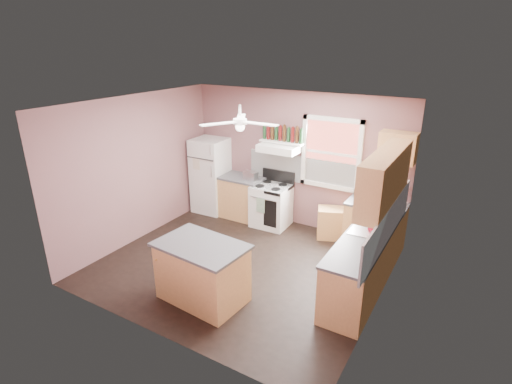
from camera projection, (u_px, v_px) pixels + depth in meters
The scene contains 32 objects.
floor at pixel (242, 265), 6.79m from camera, with size 4.50×4.50×0.00m, color black.
ceiling at pixel (240, 104), 5.82m from camera, with size 4.50×4.50×0.00m, color white.
wall_back at pixel (296, 160), 7.94m from camera, with size 4.50×0.05×2.70m, color brown.
wall_right at pixel (387, 222), 5.23m from camera, with size 0.05×4.00×2.70m, color brown.
wall_left at pixel (137, 169), 7.38m from camera, with size 0.05×4.00×2.70m, color brown.
backsplash_back at pixel (315, 172), 7.75m from camera, with size 2.90×0.03×0.55m, color white.
backsplash_right at pixel (388, 225), 5.55m from camera, with size 0.03×2.60×0.55m, color white.
window_view at pixel (331, 153), 7.46m from camera, with size 1.00×0.02×1.20m, color brown.
window_frame at pixel (331, 154), 7.44m from camera, with size 1.16×0.07×1.36m, color white.
refrigerator at pixel (211, 175), 8.71m from camera, with size 0.69×0.67×1.62m, color white.
base_cabinet_left at pixel (242, 198), 8.51m from camera, with size 0.90×0.60×0.86m, color #B8854D.
counter_left at pixel (242, 178), 8.34m from camera, with size 0.92×0.62×0.04m, color #464648.
toaster at pixel (251, 176), 8.13m from camera, with size 0.28×0.16×0.18m, color silver.
stove at pixel (271, 206), 8.11m from camera, with size 0.72×0.64×0.86m, color white.
range_hood at pixel (279, 148), 7.73m from camera, with size 0.78×0.50×0.14m, color white.
bottle_shelf at pixel (282, 142), 7.79m from camera, with size 0.90×0.26×0.03m, color white.
cart at pixel (332, 224), 7.65m from camera, with size 0.57×0.38×0.57m, color #B8854D.
base_cabinet_corner at pixel (374, 227), 7.17m from camera, with size 1.00×0.60×0.86m, color #B8854D.
base_cabinet_right at pixel (363, 266), 5.95m from camera, with size 0.60×2.20×0.86m, color #B8854D.
counter_corner at pixel (377, 204), 7.01m from camera, with size 1.02×0.62×0.04m, color #464648.
counter_right at pixel (365, 239), 5.80m from camera, with size 0.62×2.22×0.04m, color #464648.
sink at pixel (369, 232), 5.95m from camera, with size 0.55×0.45×0.03m, color silver.
faucet at pixel (380, 230), 5.85m from camera, with size 0.03×0.03×0.14m, color silver.
upper_cabinet_right at pixel (385, 178), 5.57m from camera, with size 0.33×1.80×0.76m, color #B8854D.
upper_cabinet_corner at pixel (398, 148), 6.66m from camera, with size 0.60×0.33×0.52m, color #B8854D.
paper_towel at pixel (401, 185), 6.86m from camera, with size 0.12×0.12×0.26m, color white.
island at pixel (202, 273), 5.76m from camera, with size 1.20×0.76×0.86m, color #B8854D.
island_top at pixel (201, 246), 5.60m from camera, with size 1.27×0.83×0.04m, color #464648.
ceiling_fan_hub at pixel (240, 121), 5.91m from camera, with size 0.20×0.20×0.08m, color white.
soap_bottle at pixel (375, 239), 5.47m from camera, with size 0.10×0.10×0.25m, color silver.
red_caddy at pixel (375, 227), 5.99m from camera, with size 0.18×0.12×0.10m, color red.
wine_bottles at pixel (282, 134), 7.73m from camera, with size 0.86×0.06×0.31m.
Camera 1 is at (3.20, -4.96, 3.58)m, focal length 28.00 mm.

